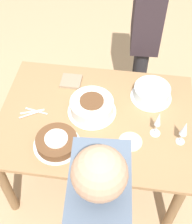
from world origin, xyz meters
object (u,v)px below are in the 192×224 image
(wine_glass_near, at_px, (158,121))
(person_watching, at_px, (147,19))
(cake_center_white, at_px, (92,106))
(cake_back_decorated, at_px, (152,92))
(wine_glass_far, at_px, (185,129))
(cake_front_chocolate, at_px, (57,142))

(wine_glass_near, bearing_deg, person_watching, 97.90)
(cake_center_white, bearing_deg, cake_back_decorated, 25.56)
(cake_back_decorated, xyz_separation_m, person_watching, (-0.09, 0.55, 0.24))
(cake_back_decorated, bearing_deg, cake_center_white, -154.44)
(wine_glass_near, xyz_separation_m, wine_glass_far, (0.16, -0.05, -0.00))
(cake_front_chocolate, bearing_deg, wine_glass_far, 9.75)
(cake_front_chocolate, relative_size, wine_glass_far, 1.53)
(cake_front_chocolate, distance_m, cake_back_decorated, 0.78)
(cake_center_white, distance_m, wine_glass_far, 0.64)
(cake_back_decorated, height_order, wine_glass_near, wine_glass_near)
(cake_center_white, xyz_separation_m, wine_glass_near, (0.45, -0.13, 0.08))
(cake_back_decorated, height_order, wine_glass_far, wine_glass_far)
(cake_front_chocolate, relative_size, cake_back_decorated, 1.03)
(wine_glass_far, xyz_separation_m, person_watching, (-0.29, 0.93, 0.15))
(cake_back_decorated, distance_m, person_watching, 0.61)
(cake_center_white, xyz_separation_m, cake_back_decorated, (0.41, 0.20, -0.01))
(cake_front_chocolate, height_order, person_watching, person_watching)
(wine_glass_far, height_order, person_watching, person_watching)
(cake_front_chocolate, bearing_deg, wine_glass_near, 16.13)
(cake_center_white, xyz_separation_m, person_watching, (0.32, 0.75, 0.23))
(cake_center_white, relative_size, cake_front_chocolate, 1.11)
(wine_glass_near, distance_m, wine_glass_far, 0.17)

